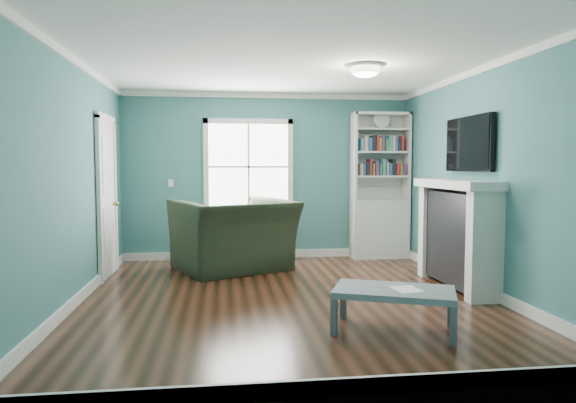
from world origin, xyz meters
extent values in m
plane|color=black|center=(0.00, 0.00, 0.00)|extent=(5.00, 5.00, 0.00)
plane|color=#3C7073|center=(0.00, 2.50, 1.30)|extent=(4.50, 0.00, 4.50)
plane|color=#3C7073|center=(0.00, -2.50, 1.30)|extent=(4.50, 0.00, 4.50)
plane|color=#3C7073|center=(-2.25, 0.00, 1.30)|extent=(0.00, 5.00, 5.00)
plane|color=#3C7073|center=(2.25, 0.00, 1.30)|extent=(0.00, 5.00, 5.00)
plane|color=white|center=(0.00, 0.00, 2.60)|extent=(5.00, 5.00, 0.00)
cube|color=white|center=(0.00, 2.48, 0.06)|extent=(4.50, 0.03, 0.12)
cube|color=white|center=(0.00, -2.48, 0.06)|extent=(4.50, 0.03, 0.12)
cube|color=white|center=(-2.23, 0.00, 0.06)|extent=(0.03, 5.00, 0.12)
cube|color=white|center=(2.23, 0.00, 0.06)|extent=(0.03, 5.00, 0.12)
cube|color=white|center=(0.00, 2.48, 2.56)|extent=(4.50, 0.04, 0.08)
cube|color=white|center=(-2.23, 0.00, 2.56)|extent=(0.04, 5.00, 0.08)
cube|color=white|center=(2.23, 0.00, 2.56)|extent=(0.04, 5.00, 0.08)
cube|color=white|center=(-0.30, 2.50, 1.45)|extent=(1.24, 0.01, 1.34)
cube|color=white|center=(-0.96, 2.48, 1.45)|extent=(0.08, 0.06, 1.50)
cube|color=white|center=(0.36, 2.48, 1.45)|extent=(0.08, 0.06, 1.50)
cube|color=white|center=(-0.30, 2.48, 0.74)|extent=(1.40, 0.06, 0.08)
cube|color=white|center=(-0.30, 2.48, 2.16)|extent=(1.40, 0.06, 0.08)
cube|color=white|center=(-0.30, 2.48, 1.45)|extent=(1.24, 0.03, 0.03)
cube|color=white|center=(-0.30, 2.48, 1.45)|extent=(0.03, 0.03, 1.34)
cube|color=silver|center=(1.77, 2.30, 0.45)|extent=(0.90, 0.35, 0.90)
cube|color=silver|center=(1.34, 2.30, 1.60)|extent=(0.04, 0.35, 1.40)
cube|color=silver|center=(2.20, 2.30, 1.60)|extent=(0.04, 0.35, 1.40)
cube|color=silver|center=(1.77, 2.46, 1.60)|extent=(0.90, 0.02, 1.40)
cube|color=silver|center=(1.77, 2.30, 2.28)|extent=(0.90, 0.35, 0.04)
cube|color=silver|center=(1.77, 2.30, 0.92)|extent=(0.84, 0.33, 0.03)
cube|color=silver|center=(1.77, 2.30, 1.30)|extent=(0.84, 0.33, 0.03)
cube|color=silver|center=(1.77, 2.30, 1.68)|extent=(0.84, 0.33, 0.03)
cube|color=silver|center=(1.77, 2.30, 2.04)|extent=(0.84, 0.33, 0.03)
cube|color=tan|center=(1.77, 2.28, 1.43)|extent=(0.70, 0.25, 0.22)
cube|color=#264C8C|center=(1.77, 2.28, 1.81)|extent=(0.70, 0.25, 0.22)
cylinder|color=beige|center=(1.77, 2.25, 2.19)|extent=(0.26, 0.06, 0.26)
cube|color=black|center=(2.09, 0.20, 0.60)|extent=(0.30, 1.20, 1.10)
cube|color=black|center=(2.07, 0.20, 0.40)|extent=(0.22, 0.65, 0.70)
cube|color=silver|center=(2.07, -0.47, 0.60)|extent=(0.36, 0.16, 1.20)
cube|color=silver|center=(2.07, 0.87, 0.60)|extent=(0.36, 0.16, 1.20)
cube|color=silver|center=(2.05, 0.20, 1.25)|extent=(0.44, 1.58, 0.10)
cube|color=black|center=(2.20, 0.20, 1.72)|extent=(0.06, 1.10, 0.65)
cube|color=silver|center=(-2.23, 1.40, 1.02)|extent=(0.04, 0.80, 2.05)
cube|color=white|center=(-2.22, 0.95, 1.02)|extent=(0.05, 0.08, 2.13)
cube|color=white|center=(-2.22, 1.85, 1.02)|extent=(0.05, 0.08, 2.13)
cube|color=white|center=(-2.22, 1.40, 2.09)|extent=(0.05, 0.98, 0.08)
sphere|color=#BF8C3F|center=(-2.17, 1.70, 0.95)|extent=(0.07, 0.07, 0.07)
ellipsoid|color=white|center=(0.90, 0.10, 2.54)|extent=(0.34, 0.34, 0.15)
cylinder|color=white|center=(0.90, 0.10, 2.58)|extent=(0.38, 0.38, 0.03)
cube|color=white|center=(-1.50, 2.48, 1.20)|extent=(0.08, 0.01, 0.12)
imported|color=black|center=(-0.55, 1.60, 0.66)|extent=(1.79, 1.52, 1.33)
cube|color=#494E58|center=(0.25, -1.31, 0.16)|extent=(0.07, 0.07, 0.32)
cube|color=#494E58|center=(1.16, -1.69, 0.16)|extent=(0.07, 0.07, 0.32)
cube|color=#494E58|center=(0.44, -0.84, 0.16)|extent=(0.07, 0.07, 0.32)
cube|color=#494E58|center=(1.35, -1.21, 0.16)|extent=(0.07, 0.07, 0.32)
cube|color=#505967|center=(0.80, -1.26, 0.35)|extent=(1.18, 0.92, 0.06)
cube|color=white|center=(0.90, -1.30, 0.38)|extent=(0.24, 0.30, 0.00)
camera|label=1|loc=(-0.70, -5.59, 1.47)|focal=32.00mm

